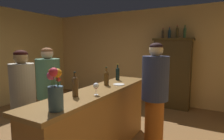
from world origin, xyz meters
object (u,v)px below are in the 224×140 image
Objects in this scene: wine_glass_front at (59,89)px; bartender at (155,96)px; cheese_plate at (119,84)px; display_bottle_left at (163,34)px; flower_arrangement at (55,90)px; wine_bottle_syrah at (106,77)px; wine_glass_mid at (96,86)px; display_bottle_midleft at (169,33)px; display_bottle_midright at (185,32)px; patron_in_navy at (24,105)px; patron_by_cabinet at (49,94)px; wine_bottle_malbec at (75,85)px; wine_bottle_chardonnay at (118,73)px; display_cabinet at (172,72)px; bar_counter at (98,123)px; display_bottle_center at (177,32)px.

bartender reaches higher than wine_glass_front.
display_bottle_left is (0.06, 2.45, 0.94)m from cheese_plate.
wine_bottle_syrah is at bearing 98.06° from flower_arrangement.
wine_bottle_syrah is at bearing 108.31° from wine_glass_mid.
display_bottle_midleft is (0.21, 3.82, 0.75)m from flower_arrangement.
wine_glass_mid reaches higher than cheese_plate.
patron_in_navy is (-1.40, -3.59, -1.11)m from display_bottle_midright.
patron_by_cabinet is 0.96× the size of bartender.
wine_glass_mid is at bearing -90.44° from display_bottle_left.
wine_glass_mid is 3.27m from display_bottle_midleft.
display_bottle_left reaches higher than cheese_plate.
wine_bottle_malbec is 0.73× the size of flower_arrangement.
display_bottle_midright is (0.76, 2.58, 0.84)m from wine_bottle_syrah.
wine_bottle_malbec is 1.27m from wine_bottle_chardonnay.
wine_glass_front is at bearing 129.91° from flower_arrangement.
flower_arrangement is 1.39× the size of display_bottle_midleft.
patron_in_navy is (0.14, -0.54, -0.00)m from patron_by_cabinet.
display_bottle_midright is (0.38, 0.00, 0.02)m from display_bottle_midleft.
display_cabinet is 6.62× the size of display_bottle_left.
cheese_plate is at bearing -97.86° from display_cabinet.
wine_glass_mid is 0.56× the size of display_bottle_left.
wine_bottle_chardonnay is (-0.07, 1.27, -0.01)m from wine_bottle_malbec.
cheese_plate is (0.14, 0.89, -0.13)m from wine_bottle_malbec.
display_bottle_midleft reaches higher than wine_glass_mid.
wine_glass_mid is at bearing -87.13° from cheese_plate.
wine_bottle_chardonnay is at bearing 93.32° from wine_bottle_malbec.
wine_glass_front is at bearing -99.62° from bar_counter.
wine_glass_mid is 0.68m from flower_arrangement.
wine_glass_mid is at bearing 46.40° from wine_bottle_malbec.
wine_bottle_malbec is (-0.48, -3.34, 0.21)m from display_cabinet.
wine_bottle_syrah is 0.96m from wine_glass_front.
display_bottle_left is 0.18× the size of patron_in_navy.
display_bottle_midright is (0.57, 3.15, 0.86)m from wine_glass_mid.
patron_by_cabinet is at bearing -112.65° from display_cabinet.
wine_glass_mid is at bearing -95.50° from display_cabinet.
cheese_plate is (-0.02, 1.37, -0.20)m from flower_arrangement.
patron_in_navy reaches higher than flower_arrangement.
display_bottle_midright reaches higher than bartender.
display_cabinet is 3.17m from wine_glass_mid.
wine_glass_front is 0.64m from patron_in_navy.
bar_counter is at bearing -100.44° from display_bottle_center.
bartender reaches higher than flower_arrangement.
display_bottle_center is at bearing -69.64° from bartender.
wine_glass_mid is 0.97m from patron_in_navy.
bartender is (0.57, 1.36, -0.31)m from flower_arrangement.
wine_glass_mid is 3.32m from display_bottle_midright.
display_bottle_midright reaches higher than display_bottle_left.
bar_counter is 7.21× the size of display_bottle_midright.
bar_counter is 3.29m from display_bottle_center.
display_bottle_midright is at bearing 76.09° from cheese_plate.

